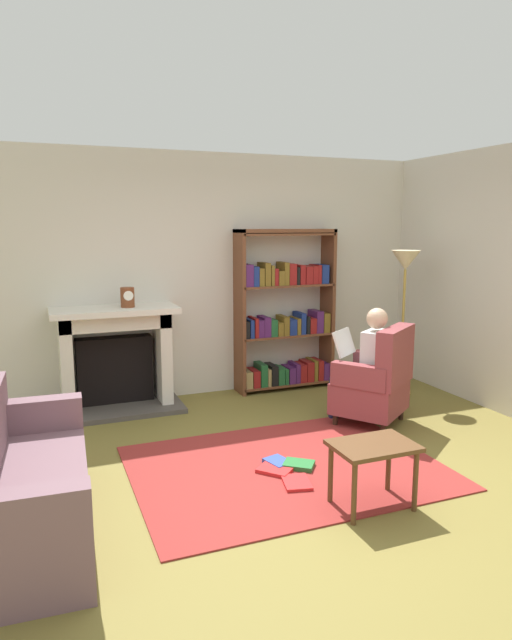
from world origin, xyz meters
TOP-DOWN VIEW (x-y plane):
  - ground at (0.00, 0.00)m, footprint 14.00×14.00m
  - back_wall at (0.00, 2.55)m, footprint 5.60×0.10m
  - side_wall_right at (2.65, 1.25)m, footprint 0.10×5.20m
  - area_rug at (0.00, 0.30)m, footprint 2.40×1.80m
  - fireplace at (-1.04, 2.30)m, footprint 1.30×0.64m
  - mantel_clock at (-0.91, 2.20)m, footprint 0.14×0.14m
  - bookshelf at (0.92, 2.33)m, footprint 1.16×0.32m
  - armchair_reading at (1.23, 0.90)m, footprint 0.88×0.88m
  - seated_reader at (1.16, 0.99)m, footprint 0.56×0.59m
  - sofa_floral at (-1.94, 0.03)m, footprint 0.80×1.73m
  - side_table at (0.29, -0.48)m, footprint 0.56×0.39m
  - scattered_books at (-0.03, 0.22)m, footprint 0.51×0.64m
  - floor_lamp at (2.07, 1.66)m, footprint 0.32×0.32m

SIDE VIEW (x-z plane):
  - ground at x=0.00m, z-range 0.00..0.00m
  - area_rug at x=0.00m, z-range 0.00..0.01m
  - scattered_books at x=-0.03m, z-range 0.01..0.05m
  - sofa_floral at x=-1.94m, z-range -0.10..0.75m
  - side_table at x=0.29m, z-range 0.16..0.61m
  - armchair_reading at x=1.23m, z-range -0.06..0.91m
  - fireplace at x=-1.04m, z-range 0.03..1.12m
  - seated_reader at x=1.16m, z-range 0.05..1.19m
  - bookshelf at x=0.92m, z-range -0.05..1.82m
  - mantel_clock at x=-0.91m, z-range 1.09..1.29m
  - back_wall at x=0.00m, z-range 0.00..2.70m
  - side_wall_right at x=2.65m, z-range 0.00..2.70m
  - floor_lamp at x=2.07m, z-range 0.57..2.20m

